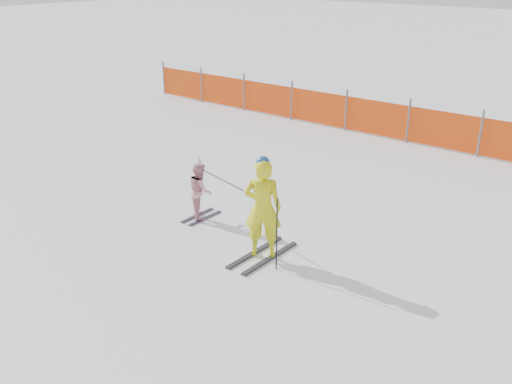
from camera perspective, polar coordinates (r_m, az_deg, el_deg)
ground at (r=10.07m, az=-1.80°, el=-6.12°), size 120.00×120.00×0.00m
adult at (r=9.56m, az=0.68°, el=-1.62°), size 0.76×1.46×1.83m
child at (r=11.23m, az=-5.61°, el=0.24°), size 0.69×0.88×1.30m
ski_poles at (r=9.84m, az=-0.84°, el=-1.14°), size 2.30×0.69×1.28m
safety_fence at (r=17.68m, az=7.65°, el=8.14°), size 15.18×0.06×1.25m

